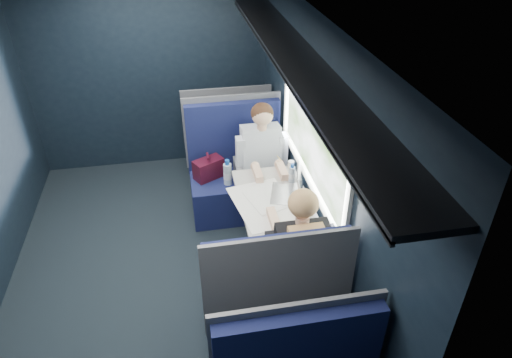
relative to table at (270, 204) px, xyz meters
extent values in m
cube|color=black|center=(-1.03, 0.00, -0.67)|extent=(2.80, 4.20, 0.01)
cube|color=black|center=(0.42, 0.00, 0.49)|extent=(0.10, 4.20, 2.30)
cube|color=black|center=(-1.03, 2.15, 0.49)|extent=(2.80, 0.10, 2.30)
cube|color=silver|center=(-1.03, 0.00, 1.69)|extent=(2.80, 4.20, 0.10)
cube|color=beige|center=(0.35, 0.00, 1.08)|extent=(0.03, 1.84, 0.07)
cube|color=beige|center=(0.35, 0.00, 0.23)|extent=(0.03, 1.84, 0.07)
cube|color=beige|center=(0.35, -0.89, 0.66)|extent=(0.03, 0.07, 0.78)
cube|color=beige|center=(0.35, 0.89, 0.66)|extent=(0.03, 0.07, 0.78)
cube|color=black|center=(0.19, 0.00, 1.32)|extent=(0.36, 4.10, 0.04)
cube|color=black|center=(0.02, 0.00, 1.30)|extent=(0.02, 4.10, 0.03)
cube|color=red|center=(0.35, 0.00, 1.23)|extent=(0.01, 0.10, 0.12)
cylinder|color=#54565E|center=(-0.15, 0.00, -0.31)|extent=(0.08, 0.08, 0.70)
cube|color=#B4B4B0|center=(0.03, 0.00, 0.06)|extent=(0.62, 1.00, 0.04)
cube|color=#0C1138|center=(-0.18, 0.78, -0.44)|extent=(1.00, 0.50, 0.45)
cube|color=#0C1138|center=(-0.18, 1.08, 0.16)|extent=(1.00, 0.10, 0.75)
cube|color=#54565E|center=(-0.18, 1.14, 0.19)|extent=(1.04, 0.03, 0.82)
cube|color=#54565E|center=(-0.18, 0.73, -0.11)|extent=(0.06, 0.40, 0.20)
cube|color=#430E1F|center=(-0.48, 0.87, -0.10)|extent=(0.35, 0.29, 0.22)
cylinder|color=#430E1F|center=(-0.48, 0.87, 0.05)|extent=(0.08, 0.12, 0.03)
cylinder|color=silver|center=(-0.30, 0.72, -0.10)|extent=(0.09, 0.09, 0.23)
cylinder|color=#164DAB|center=(-0.30, 0.72, 0.05)|extent=(0.05, 0.05, 0.05)
cube|color=#0C1138|center=(-0.18, -0.78, -0.44)|extent=(1.00, 0.50, 0.45)
cube|color=#0C1138|center=(-0.18, -1.08, 0.16)|extent=(1.00, 0.10, 0.75)
cube|color=#54565E|center=(-0.18, -1.14, 0.19)|extent=(1.04, 0.03, 0.82)
cube|color=#54565E|center=(-0.18, -0.73, -0.11)|extent=(0.06, 0.40, 0.20)
cube|color=#0C1138|center=(-0.18, 1.88, -0.44)|extent=(1.00, 0.40, 0.45)
cube|color=#0C1138|center=(-0.18, 1.64, 0.12)|extent=(1.00, 0.10, 0.66)
cube|color=#54565E|center=(-0.18, 1.59, 0.14)|extent=(1.04, 0.03, 0.72)
cube|color=#0C1138|center=(-0.18, -1.64, 0.12)|extent=(1.00, 0.10, 0.66)
cube|color=#54565E|center=(-0.18, -1.59, 0.14)|extent=(1.04, 0.03, 0.72)
cube|color=black|center=(0.07, 0.64, -0.13)|extent=(0.36, 0.44, 0.16)
cube|color=black|center=(0.07, 0.44, -0.44)|extent=(0.32, 0.12, 0.45)
cube|color=silver|center=(0.07, 0.80, 0.12)|extent=(0.40, 0.29, 0.53)
cylinder|color=#D8A88C|center=(0.07, 0.76, 0.40)|extent=(0.10, 0.10, 0.06)
sphere|color=#D8A88C|center=(0.07, 0.74, 0.53)|extent=(0.21, 0.21, 0.21)
sphere|color=#382114|center=(0.07, 0.76, 0.55)|extent=(0.22, 0.22, 0.22)
cube|color=silver|center=(-0.15, 0.76, 0.12)|extent=(0.09, 0.12, 0.34)
cube|color=silver|center=(0.29, 0.76, 0.12)|extent=(0.09, 0.12, 0.34)
cube|color=black|center=(0.07, -0.64, -0.13)|extent=(0.36, 0.44, 0.16)
cube|color=black|center=(0.07, -0.44, -0.44)|extent=(0.32, 0.12, 0.45)
cube|color=black|center=(0.07, -0.80, 0.12)|extent=(0.40, 0.29, 0.53)
cylinder|color=#D8A88C|center=(0.07, -0.76, 0.40)|extent=(0.10, 0.10, 0.06)
sphere|color=#D8A88C|center=(0.07, -0.74, 0.53)|extent=(0.21, 0.21, 0.21)
sphere|color=tan|center=(0.07, -0.76, 0.55)|extent=(0.22, 0.22, 0.22)
cube|color=black|center=(-0.15, -0.76, 0.12)|extent=(0.09, 0.12, 0.34)
cube|color=black|center=(0.29, -0.76, 0.12)|extent=(0.09, 0.12, 0.34)
cube|color=tan|center=(0.07, -0.86, 0.24)|extent=(0.26, 0.07, 0.36)
cube|color=white|center=(-0.08, -0.10, 0.08)|extent=(0.61, 0.78, 0.01)
cube|color=silver|center=(0.14, 0.01, 0.08)|extent=(0.35, 0.41, 0.02)
cube|color=silver|center=(0.27, 0.01, 0.22)|extent=(0.11, 0.34, 0.24)
cube|color=black|center=(0.26, 0.01, 0.22)|extent=(0.09, 0.29, 0.20)
cylinder|color=silver|center=(0.25, 0.21, 0.16)|extent=(0.06, 0.06, 0.16)
cylinder|color=#164DAB|center=(0.25, 0.21, 0.26)|extent=(0.03, 0.03, 0.04)
cylinder|color=white|center=(0.30, 0.44, 0.12)|extent=(0.06, 0.06, 0.08)
camera|label=1|loc=(-0.73, -3.24, 2.45)|focal=32.00mm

